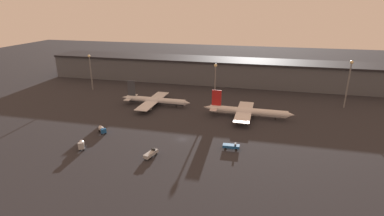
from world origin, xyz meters
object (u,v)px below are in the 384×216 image
object	(u,v)px
service_vehicle_1	(81,145)
service_vehicle_3	(102,130)
airplane_0	(155,100)
airplane_1	(247,111)
service_vehicle_0	(151,154)
service_vehicle_2	(231,146)

from	to	relation	value
service_vehicle_1	service_vehicle_3	distance (m)	15.75
service_vehicle_1	service_vehicle_3	size ratio (longest dim) A/B	1.03
airplane_0	service_vehicle_1	size ratio (longest dim) A/B	7.73
airplane_1	airplane_0	bearing A→B (deg)	173.92
service_vehicle_0	service_vehicle_3	bearing A→B (deg)	77.36
service_vehicle_2	service_vehicle_3	distance (m)	57.15
airplane_0	service_vehicle_0	xyz separation A→B (m)	(19.47, -56.56, -1.60)
airplane_0	service_vehicle_1	xyz separation A→B (m)	(-9.39, -56.80, -1.20)
airplane_1	service_vehicle_0	world-z (taller)	airplane_1
service_vehicle_1	service_vehicle_3	bearing A→B (deg)	149.04
airplane_0	airplane_1	bearing A→B (deg)	-6.08
airplane_1	service_vehicle_1	size ratio (longest dim) A/B	8.58
service_vehicle_1	airplane_0	bearing A→B (deg)	139.99
airplane_0	service_vehicle_2	bearing A→B (deg)	-40.94
airplane_0	service_vehicle_3	distance (m)	42.11
service_vehicle_2	service_vehicle_1	bearing A→B (deg)	-168.09
airplane_0	service_vehicle_2	world-z (taller)	airplane_0
airplane_0	service_vehicle_2	xyz separation A→B (m)	(47.82, -43.05, -1.72)
service_vehicle_0	service_vehicle_2	size ratio (longest dim) A/B	1.06
service_vehicle_1	airplane_1	bearing A→B (deg)	99.08
service_vehicle_0	airplane_0	bearing A→B (deg)	34.69
service_vehicle_0	service_vehicle_1	xyz separation A→B (m)	(-28.86, -0.24, 0.40)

